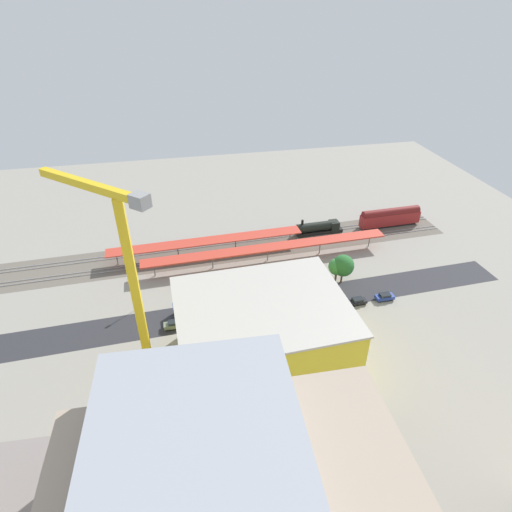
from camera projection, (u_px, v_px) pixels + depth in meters
name	position (u px, v px, depth m)	size (l,w,h in m)	color
ground_plane	(249.00, 294.00, 100.86)	(202.01, 202.01, 0.00)	gray
rail_bed	(234.00, 248.00, 118.81)	(126.26, 14.36, 0.01)	#665E54
street_asphalt	(253.00, 308.00, 96.60)	(126.26, 9.00, 0.01)	#2D2D33
track_rails	(234.00, 247.00, 118.71)	(126.17, 12.77, 0.12)	#9E9EA8
platform_canopy_near	(268.00, 248.00, 111.29)	(66.74, 6.60, 4.22)	#C63D2D
platform_canopy_far	(207.00, 241.00, 114.62)	(53.71, 6.45, 3.97)	#C63D2D
locomotive	(320.00, 228.00, 125.03)	(14.36, 3.33, 5.13)	black
passenger_coach	(390.00, 217.00, 128.23)	(19.29, 3.59, 5.95)	black
parked_car_0	(385.00, 297.00, 98.76)	(4.40, 1.90, 1.67)	black
parked_car_1	(357.00, 301.00, 97.43)	(4.45, 2.07, 1.60)	black
parked_car_2	(327.00, 305.00, 96.32)	(4.31, 1.82, 1.58)	black
parked_car_3	(296.00, 309.00, 95.01)	(4.18, 2.02, 1.68)	black
parked_car_4	(268.00, 312.00, 94.14)	(4.60, 2.10, 1.67)	black
parked_car_5	(239.00, 317.00, 92.63)	(4.86, 2.26, 1.72)	black
parked_car_6	(207.00, 323.00, 91.15)	(4.38, 2.11, 1.77)	black
parked_car_7	(175.00, 325.00, 90.55)	(4.68, 1.75, 1.78)	black
construction_building	(262.00, 337.00, 77.88)	(30.03, 23.87, 14.95)	yellow
construction_roof_slab	(262.00, 305.00, 73.73)	(30.63, 24.47, 0.40)	#B7B2A8
tower_crane	(129.00, 284.00, 67.08)	(17.05, 16.11, 39.28)	gray
box_truck_0	(202.00, 310.00, 93.28)	(9.30, 2.86, 3.62)	black
box_truck_1	(219.00, 304.00, 95.09)	(8.38, 2.75, 3.53)	black
box_truck_2	(196.00, 307.00, 94.24)	(9.94, 2.98, 3.34)	black
street_tree_0	(343.00, 266.00, 102.25)	(5.42, 5.42, 7.77)	brown
street_tree_1	(337.00, 267.00, 102.52)	(4.24, 4.24, 6.80)	brown
street_tree_2	(211.00, 285.00, 95.88)	(6.20, 6.20, 8.01)	brown
traffic_light	(133.00, 296.00, 93.72)	(0.50, 0.36, 6.17)	#333333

